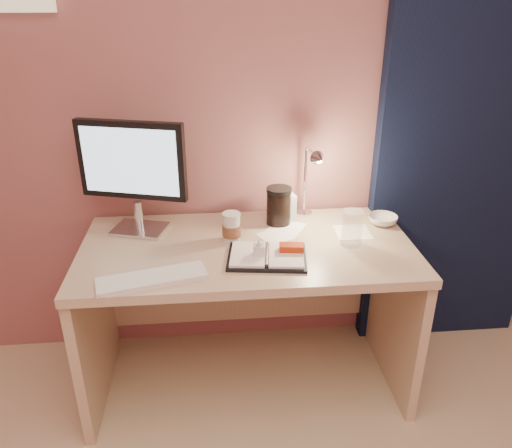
{
  "coord_description": "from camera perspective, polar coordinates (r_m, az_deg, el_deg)",
  "views": [
    {
      "loc": [
        -0.13,
        -0.48,
        1.7
      ],
      "look_at": [
        0.03,
        1.33,
        0.85
      ],
      "focal_mm": 35.0,
      "sensor_mm": 36.0,
      "label": 1
    }
  ],
  "objects": [
    {
      "name": "dark_jar",
      "position": [
        2.27,
        2.6,
        1.86
      ],
      "size": [
        0.11,
        0.11,
        0.16
      ],
      "primitive_type": "cylinder",
      "color": "black",
      "rests_on": "desk"
    },
    {
      "name": "product_box",
      "position": [
        2.3,
        3.36,
        1.83
      ],
      "size": [
        0.1,
        0.09,
        0.13
      ],
      "primitive_type": "cube",
      "rotation": [
        0.0,
        0.0,
        0.22
      ],
      "color": "silver",
      "rests_on": "desk"
    },
    {
      "name": "bowl",
      "position": [
        2.35,
        14.29,
        0.45
      ],
      "size": [
        0.14,
        0.14,
        0.04
      ],
      "primitive_type": "imported",
      "rotation": [
        0.0,
        0.0,
        0.06
      ],
      "color": "silver",
      "rests_on": "desk"
    },
    {
      "name": "monitor",
      "position": [
        2.17,
        -13.84,
        6.29
      ],
      "size": [
        0.46,
        0.22,
        0.5
      ],
      "rotation": [
        0.0,
        0.0,
        -0.28
      ],
      "color": "silver",
      "rests_on": "desk"
    },
    {
      "name": "paper_c",
      "position": [
        2.26,
        3.49,
        -0.41
      ],
      "size": [
        0.2,
        0.2,
        0.0
      ],
      "primitive_type": "cube",
      "rotation": [
        0.0,
        0.0,
        1.07
      ],
      "color": "white",
      "rests_on": "desk"
    },
    {
      "name": "paper_b",
      "position": [
        2.25,
        10.99,
        -0.93
      ],
      "size": [
        0.16,
        0.16,
        0.0
      ],
      "primitive_type": "cube",
      "rotation": [
        0.0,
        0.0,
        -0.04
      ],
      "color": "white",
      "rests_on": "desk"
    },
    {
      "name": "clear_cup",
      "position": [
        2.11,
        10.92,
        -0.46
      ],
      "size": [
        0.09,
        0.09,
        0.15
      ],
      "primitive_type": "cylinder",
      "color": "white",
      "rests_on": "desk"
    },
    {
      "name": "paper_a",
      "position": [
        2.18,
        2.22,
        -1.4
      ],
      "size": [
        0.17,
        0.17,
        0.0
      ],
      "primitive_type": "cube",
      "rotation": [
        0.0,
        0.0,
        0.47
      ],
      "color": "white",
      "rests_on": "desk"
    },
    {
      "name": "coffee_cup",
      "position": [
        2.12,
        -2.81,
        -0.45
      ],
      "size": [
        0.08,
        0.08,
        0.13
      ],
      "color": "silver",
      "rests_on": "desk"
    },
    {
      "name": "desk",
      "position": [
        2.28,
        -1.09,
        -6.6
      ],
      "size": [
        1.4,
        0.7,
        0.73
      ],
      "color": "#C6AD8C",
      "rests_on": "ground"
    },
    {
      "name": "keyboard",
      "position": [
        1.89,
        -11.81,
        -6.09
      ],
      "size": [
        0.42,
        0.21,
        0.02
      ],
      "primitive_type": "cube",
      "rotation": [
        0.0,
        0.0,
        0.25
      ],
      "color": "white",
      "rests_on": "desk"
    },
    {
      "name": "desk_lamp",
      "position": [
        2.24,
        5.58,
        5.32
      ],
      "size": [
        0.11,
        0.22,
        0.35
      ],
      "rotation": [
        0.0,
        0.0,
        0.21
      ],
      "color": "silver",
      "rests_on": "desk"
    },
    {
      "name": "planner",
      "position": [
        2.0,
        1.5,
        -3.6
      ],
      "size": [
        0.34,
        0.27,
        0.05
      ],
      "rotation": [
        0.0,
        0.0,
        -0.13
      ],
      "color": "black",
      "rests_on": "desk"
    },
    {
      "name": "lotion_bottle",
      "position": [
        1.97,
        0.34,
        -2.87
      ],
      "size": [
        0.04,
        0.04,
        0.09
      ],
      "primitive_type": "imported",
      "rotation": [
        0.0,
        0.0,
        -0.01
      ],
      "color": "silver",
      "rests_on": "desk"
    },
    {
      "name": "room",
      "position": [
        2.49,
        21.12,
        10.32
      ],
      "size": [
        3.5,
        3.5,
        3.5
      ],
      "color": "#C6B28E",
      "rests_on": "ground"
    }
  ]
}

